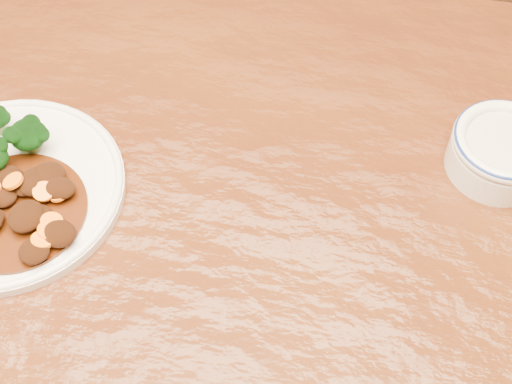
# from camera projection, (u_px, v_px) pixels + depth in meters

# --- Properties ---
(dining_table) EXTENTS (1.54, 0.96, 0.75)m
(dining_table) POSITION_uv_depth(u_px,v_px,m) (178.00, 314.00, 0.71)
(dining_table) COLOR #50270E
(dining_table) RESTS_ON ground
(dinner_plate) EXTENTS (0.23, 0.23, 0.01)m
(dinner_plate) POSITION_uv_depth(u_px,v_px,m) (6.00, 189.00, 0.70)
(dinner_plate) COLOR white
(dinner_plate) RESTS_ON dining_table
(mince_stew) EXTENTS (0.14, 0.14, 0.03)m
(mince_stew) POSITION_uv_depth(u_px,v_px,m) (21.00, 206.00, 0.67)
(mince_stew) COLOR #411D06
(mince_stew) RESTS_ON dinner_plate
(dip_bowl) EXTENTS (0.10, 0.10, 0.05)m
(dip_bowl) POSITION_uv_depth(u_px,v_px,m) (502.00, 150.00, 0.70)
(dip_bowl) COLOR silver
(dip_bowl) RESTS_ON dining_table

